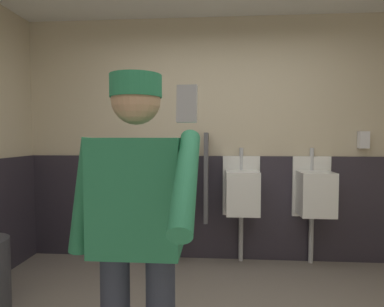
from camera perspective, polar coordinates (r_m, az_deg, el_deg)
wall_back at (r=3.54m, az=5.27°, el=2.55°), size 4.94×0.12×2.66m
wainscot_band_back at (r=3.55m, az=5.24°, el=-9.73°), size 4.34×0.03×1.15m
urinal_left at (r=3.40m, az=-3.72°, el=-6.80°), size 0.40×0.34×1.24m
urinal_middle at (r=3.38m, az=9.05°, el=-6.89°), size 0.40×0.34×1.24m
urinal_right at (r=3.53m, az=21.37°, el=-6.66°), size 0.40×0.34×1.24m
privacy_divider_panel at (r=3.28m, az=2.62°, el=-4.12°), size 0.04×0.40×0.90m
person at (r=1.53m, az=-10.02°, el=-11.75°), size 0.63×0.60×1.64m
cell_phone at (r=0.94m, az=-0.93°, el=9.00°), size 0.06×0.04×0.11m
soap_dispenser at (r=3.78m, az=28.68°, el=2.19°), size 0.10×0.07×0.18m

